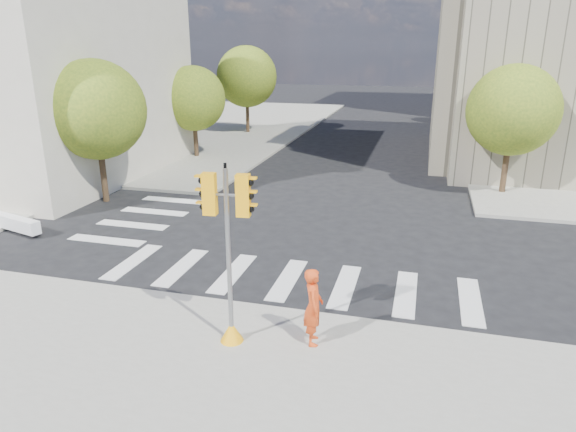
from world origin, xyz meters
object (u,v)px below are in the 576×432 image
object	(u,v)px
lamp_far	(488,77)
photographer	(313,306)
traffic_signal	(229,271)
lamp_near	(514,92)

from	to	relation	value
lamp_far	photographer	bearing A→B (deg)	-101.05
lamp_far	photographer	xyz separation A→B (m)	(-6.53, -33.47, -3.48)
traffic_signal	photographer	world-z (taller)	traffic_signal
lamp_far	photographer	world-z (taller)	lamp_far
photographer	traffic_signal	bearing A→B (deg)	89.03
lamp_near	lamp_far	bearing A→B (deg)	90.00
lamp_near	lamp_far	world-z (taller)	same
traffic_signal	photographer	distance (m)	2.14
lamp_near	lamp_far	distance (m)	14.00
lamp_near	photographer	distance (m)	20.83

